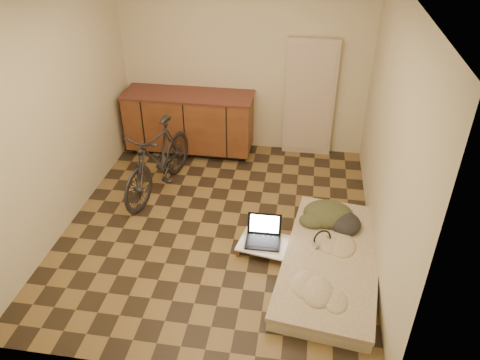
# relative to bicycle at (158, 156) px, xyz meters

# --- Properties ---
(room_shell) EXTENTS (3.50, 4.00, 2.60)m
(room_shell) POSITION_rel_bicycle_xyz_m (0.88, -0.59, 0.78)
(room_shell) COLOR brown
(room_shell) RESTS_ON ground
(cabinets) EXTENTS (1.84, 0.62, 0.91)m
(cabinets) POSITION_rel_bicycle_xyz_m (0.13, 1.11, -0.05)
(cabinets) COLOR black
(cabinets) RESTS_ON ground
(appliance_panel) EXTENTS (0.70, 0.10, 1.70)m
(appliance_panel) POSITION_rel_bicycle_xyz_m (1.83, 1.35, 0.33)
(appliance_panel) COLOR beige
(appliance_panel) RESTS_ON ground
(bicycle) EXTENTS (0.83, 1.67, 1.04)m
(bicycle) POSITION_rel_bicycle_xyz_m (0.00, 0.00, 0.00)
(bicycle) COLOR black
(bicycle) RESTS_ON ground
(futon) EXTENTS (1.19, 2.08, 0.17)m
(futon) POSITION_rel_bicycle_xyz_m (2.18, -1.15, -0.43)
(futon) COLOR beige
(futon) RESTS_ON ground
(clothing_pile) EXTENTS (0.66, 0.57, 0.24)m
(clothing_pile) POSITION_rel_bicycle_xyz_m (2.19, -0.54, -0.23)
(clothing_pile) COLOR #3B4025
(clothing_pile) RESTS_ON futon
(headphones) EXTENTS (0.31, 0.30, 0.15)m
(headphones) POSITION_rel_bicycle_xyz_m (2.08, -0.98, -0.27)
(headphones) COLOR black
(headphones) RESTS_ON futon
(lap_desk) EXTENTS (0.72, 0.53, 0.11)m
(lap_desk) POSITION_rel_bicycle_xyz_m (1.52, -0.98, -0.43)
(lap_desk) COLOR brown
(lap_desk) RESTS_ON ground
(laptop) EXTENTS (0.38, 0.34, 0.26)m
(laptop) POSITION_rel_bicycle_xyz_m (1.45, -0.93, -0.36)
(laptop) COLOR black
(laptop) RESTS_ON lap_desk
(mouse) EXTENTS (0.09, 0.12, 0.04)m
(mouse) POSITION_rel_bicycle_xyz_m (1.74, -1.00, -0.39)
(mouse) COLOR silver
(mouse) RESTS_ON lap_desk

